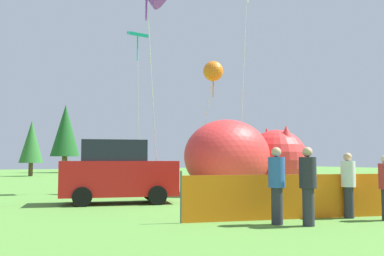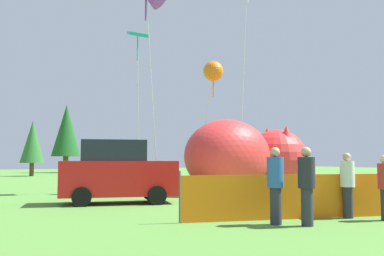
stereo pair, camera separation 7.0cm
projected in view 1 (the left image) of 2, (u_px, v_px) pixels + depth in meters
The scene contains 12 objects.
ground_plane at pixel (250, 204), 15.54m from camera, with size 120.00×120.00×0.00m, color #548C38.
parked_car at pixel (118, 173), 15.65m from camera, with size 4.45×2.62×2.31m.
folding_chair at pixel (291, 187), 16.94m from camera, with size 0.66×0.66×0.87m.
inflatable_cat at pixel (245, 159), 20.61m from camera, with size 7.11×3.97×3.47m.
safety_fence at pixel (292, 197), 11.55m from camera, with size 6.04×1.47×1.32m.
spectator_in_green_shirt at pixel (277, 182), 10.62m from camera, with size 0.42×0.42×1.91m.
spectator_in_blue_shirt at pixel (348, 182), 11.78m from camera, with size 0.39×0.39×1.79m.
spectator_in_red_shirt at pixel (308, 183), 10.39m from camera, with size 0.42×0.42×1.91m.
kite_teal_diamond at pixel (138, 37), 20.90m from camera, with size 1.02×1.27×7.95m.
kite_orange_flower at pixel (213, 71), 21.13m from camera, with size 0.99×3.26×6.46m.
horizon_tree_east at pixel (65, 131), 51.78m from camera, with size 3.46×3.46×8.25m.
horizon_tree_west at pixel (31, 142), 40.98m from camera, with size 2.23×2.23×5.32m.
Camera 1 is at (-9.04, -13.00, 1.61)m, focal length 40.00 mm.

